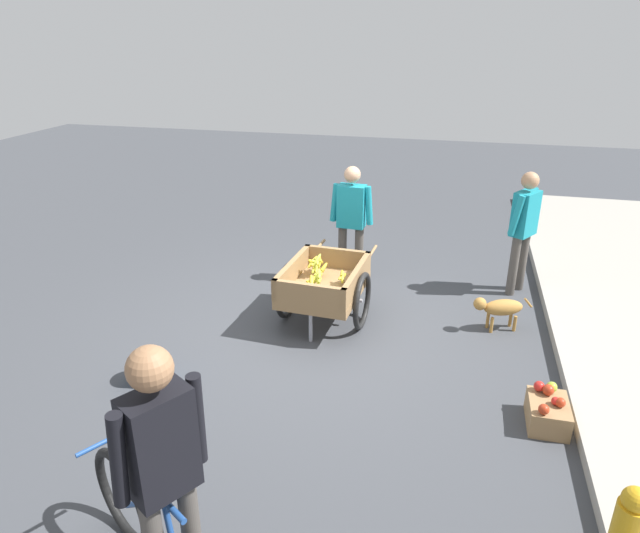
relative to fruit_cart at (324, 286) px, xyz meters
The scene contains 8 objects.
ground_plane 0.54m from the fruit_cart, ahead, with size 24.00×24.00×0.00m, color #3D3F44.
fruit_cart is the anchor object (origin of this frame).
vendor_person 1.24m from the fruit_cart, behind, with size 0.22×0.56×1.53m.
cyclist_person 3.55m from the fruit_cart, ahead, with size 0.46×0.35×1.71m.
dog 1.93m from the fruit_cart, 98.03° to the left, with size 0.33×0.64×0.40m.
plastic_bucket 2.06m from the fruit_cart, 40.67° to the right, with size 0.29×0.29×0.27m, color #1966B2.
apple_crate 2.62m from the fruit_cart, 59.78° to the left, with size 0.44×0.32×0.32m.
bystander_person 2.58m from the fruit_cart, 121.81° to the left, with size 0.45×0.37×1.54m.
Camera 1 is at (5.18, 1.32, 3.07)m, focal length 31.55 mm.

